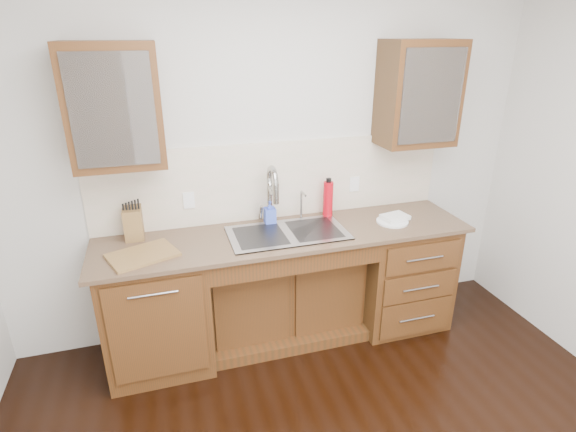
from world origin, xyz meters
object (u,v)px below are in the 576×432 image
object	(u,v)px
cutting_board	(143,255)
knife_block	(134,222)
water_bottle	(328,199)
soap_bottle	(270,212)
plate	(392,222)

from	to	relation	value
cutting_board	knife_block	bearing A→B (deg)	98.58
water_bottle	cutting_board	world-z (taller)	water_bottle
water_bottle	knife_block	xyz separation A→B (m)	(-1.43, 0.04, -0.03)
cutting_board	soap_bottle	bearing A→B (deg)	17.05
knife_block	soap_bottle	bearing A→B (deg)	-1.54
soap_bottle	cutting_board	size ratio (longest dim) A/B	0.44
soap_bottle	cutting_board	distance (m)	0.96
soap_bottle	knife_block	size ratio (longest dim) A/B	0.82
soap_bottle	plate	size ratio (longest dim) A/B	0.76
water_bottle	plate	xyz separation A→B (m)	(0.43, -0.25, -0.13)
water_bottle	knife_block	bearing A→B (deg)	178.51
knife_block	plate	bearing A→B (deg)	-7.80
knife_block	cutting_board	bearing A→B (deg)	-80.41
soap_bottle	water_bottle	size ratio (longest dim) A/B	0.65
soap_bottle	water_bottle	xyz separation A→B (m)	(0.46, 0.01, 0.05)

